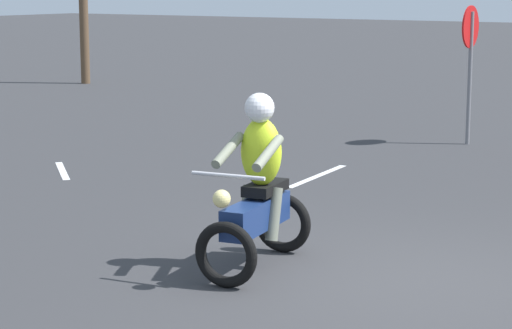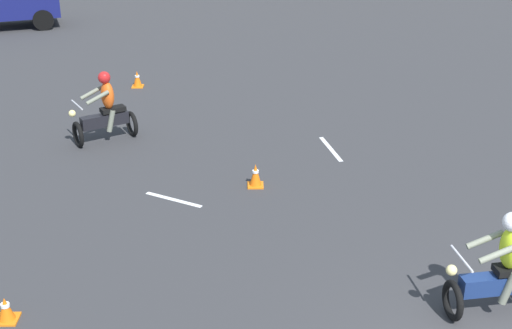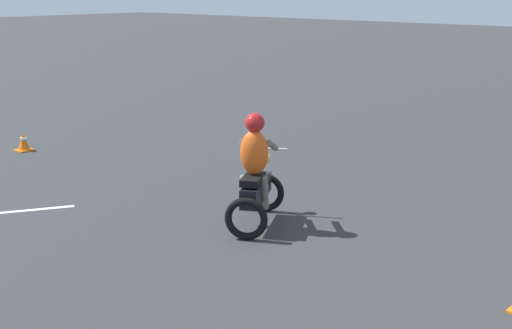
% 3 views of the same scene
% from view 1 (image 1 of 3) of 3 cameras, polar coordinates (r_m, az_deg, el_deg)
% --- Properties ---
extents(ground_plane, '(120.00, 120.00, 0.00)m').
position_cam_1_polar(ground_plane, '(9.10, 9.13, -6.78)').
color(ground_plane, '#333335').
extents(motorcycle_rider_foreground, '(1.55, 0.84, 1.66)m').
position_cam_1_polar(motorcycle_rider_foreground, '(9.31, 0.09, -1.62)').
color(motorcycle_rider_foreground, black).
rests_on(motorcycle_rider_foreground, ground).
extents(stop_sign, '(0.70, 0.08, 2.30)m').
position_cam_1_polar(stop_sign, '(16.91, 12.13, 6.63)').
color(stop_sign, slate).
rests_on(stop_sign, ground).
extents(lane_stripe_e, '(1.84, 0.26, 0.01)m').
position_cam_1_polar(lane_stripe_e, '(13.95, 3.54, -0.65)').
color(lane_stripe_e, silver).
rests_on(lane_stripe_e, ground).
extents(lane_stripe_ne, '(1.02, 1.12, 0.01)m').
position_cam_1_polar(lane_stripe_ne, '(14.58, -11.01, -0.35)').
color(lane_stripe_ne, silver).
rests_on(lane_stripe_ne, ground).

